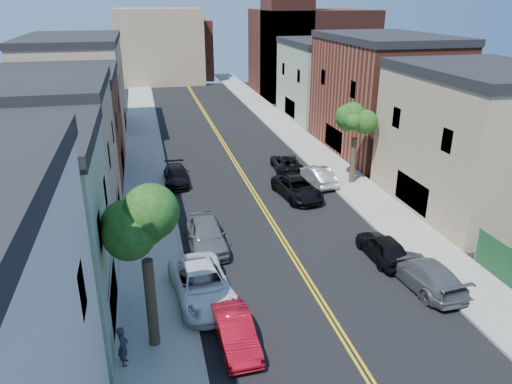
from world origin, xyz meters
TOP-DOWN VIEW (x-y plane):
  - sidewalk_left at (-7.90, 40.00)m, footprint 3.20×100.00m
  - sidewalk_right at (7.90, 40.00)m, footprint 3.20×100.00m
  - curb_left at (-6.15, 40.00)m, footprint 0.30×100.00m
  - curb_right at (6.15, 40.00)m, footprint 0.30×100.00m
  - bldg_left_tan_near at (-14.00, 25.00)m, footprint 9.00×10.00m
  - bldg_left_brick at (-14.00, 36.00)m, footprint 9.00×12.00m
  - bldg_left_tan_far at (-14.00, 50.00)m, footprint 9.00×16.00m
  - bldg_right_tan at (14.00, 24.00)m, footprint 9.00×12.00m
  - bldg_right_brick at (14.00, 38.00)m, footprint 9.00×14.00m
  - bldg_right_palegrn at (14.00, 52.00)m, footprint 9.00×12.00m
  - church at (16.33, 67.07)m, footprint 16.20×14.20m
  - backdrop_left at (-4.00, 82.00)m, footprint 14.00×8.00m
  - backdrop_center at (0.00, 86.00)m, footprint 10.00×8.00m
  - tree_left_mid at (-7.88, 14.01)m, footprint 5.20×5.20m
  - tree_right_far at (7.92, 30.01)m, footprint 4.40×4.40m
  - red_sedan at (-4.61, 13.34)m, footprint 1.60×4.15m
  - white_pickup at (-5.50, 16.95)m, footprint 3.11×5.85m
  - grey_car_left at (-4.58, 22.13)m, footprint 2.07×5.05m
  - black_car_left at (-5.50, 33.11)m, footprint 1.90×4.52m
  - grey_car_right at (5.50, 15.57)m, footprint 2.51×5.24m
  - black_car_right at (4.78, 18.55)m, footprint 1.79×4.26m
  - silver_car_right at (5.15, 30.48)m, footprint 2.09×4.55m
  - dark_car_right_far at (3.80, 34.07)m, footprint 2.60×4.96m
  - black_suv_lane at (2.88, 28.24)m, footprint 3.02×5.40m
  - pedestrian_left at (-9.10, 13.03)m, footprint 0.42×0.63m

SIDE VIEW (x-z plane):
  - sidewalk_left at x=-7.90m, z-range 0.00..0.15m
  - sidewalk_right at x=7.90m, z-range 0.00..0.15m
  - curb_left at x=-6.15m, z-range 0.00..0.15m
  - curb_right at x=6.15m, z-range 0.00..0.15m
  - black_car_left at x=-5.50m, z-range 0.00..1.30m
  - dark_car_right_far at x=3.80m, z-range 0.00..1.33m
  - red_sedan at x=-4.61m, z-range 0.00..1.35m
  - black_suv_lane at x=2.88m, z-range 0.00..1.43m
  - black_car_right at x=4.78m, z-range 0.00..1.44m
  - silver_car_right at x=5.15m, z-range 0.00..1.45m
  - grey_car_right at x=5.50m, z-range 0.00..1.47m
  - white_pickup at x=-5.50m, z-range 0.00..1.57m
  - grey_car_left at x=-4.58m, z-range 0.00..1.71m
  - pedestrian_left at x=-9.10m, z-range 0.15..1.86m
  - bldg_left_brick at x=-14.00m, z-range 0.00..8.00m
  - bldg_right_palegrn at x=14.00m, z-range 0.00..8.50m
  - bldg_left_tan_near at x=-14.00m, z-range 0.00..9.00m
  - bldg_right_tan at x=14.00m, z-range 0.00..9.00m
  - bldg_left_tan_far at x=-14.00m, z-range 0.00..9.50m
  - bldg_right_brick at x=14.00m, z-range 0.00..10.00m
  - backdrop_center at x=0.00m, z-range 0.00..10.00m
  - tree_right_far at x=7.92m, z-range 1.74..9.77m
  - backdrop_left at x=-4.00m, z-range 0.00..12.00m
  - tree_left_mid at x=-7.88m, z-range 1.94..11.23m
  - church at x=16.33m, z-range -4.06..18.54m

